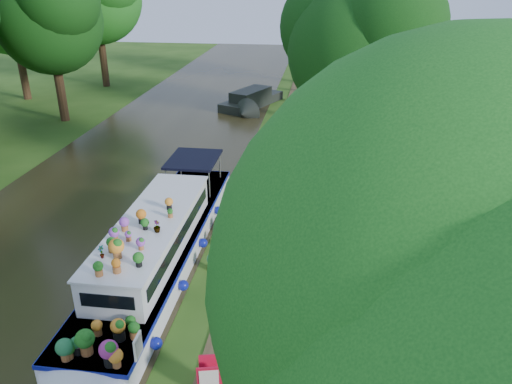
% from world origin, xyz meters
% --- Properties ---
extents(ground, '(100.00, 100.00, 0.00)m').
position_xyz_m(ground, '(0.00, 0.00, 0.00)').
color(ground, '#274C13').
rests_on(ground, ground).
extents(canal_water, '(10.00, 100.00, 0.02)m').
position_xyz_m(canal_water, '(-6.00, 0.00, 0.01)').
color(canal_water, black).
rests_on(canal_water, ground).
extents(towpath, '(2.20, 100.00, 0.03)m').
position_xyz_m(towpath, '(1.20, 0.00, 0.01)').
color(towpath, '#453920').
rests_on(towpath, ground).
extents(plant_boat, '(2.29, 13.52, 2.23)m').
position_xyz_m(plant_boat, '(-2.25, -1.99, 0.85)').
color(plant_boat, white).
rests_on(plant_boat, canal_water).
extents(tree_near_overhang, '(5.52, 5.28, 8.99)m').
position_xyz_m(tree_near_overhang, '(3.79, 3.06, 6.60)').
color(tree_near_overhang, black).
rests_on(tree_near_overhang, ground).
extents(tree_near_mid, '(6.90, 6.60, 9.40)m').
position_xyz_m(tree_near_mid, '(4.48, 15.08, 6.44)').
color(tree_near_mid, black).
rests_on(tree_near_mid, ground).
extents(tree_far_c, '(7.13, 6.82, 9.59)m').
position_xyz_m(tree_far_c, '(-13.52, 14.08, 6.52)').
color(tree_far_c, black).
rests_on(tree_far_c, ground).
extents(second_boat, '(3.98, 6.85, 1.24)m').
position_xyz_m(second_boat, '(-2.23, 18.84, 0.51)').
color(second_boat, black).
rests_on(second_boat, canal_water).
extents(sandwich_board, '(0.59, 0.56, 0.89)m').
position_xyz_m(sandwich_board, '(0.57, -6.64, 0.43)').
color(sandwich_board, '#B30C27').
rests_on(sandwich_board, towpath).
extents(pedestrian_pink, '(0.67, 0.45, 1.78)m').
position_xyz_m(pedestrian_pink, '(1.62, 23.86, 0.92)').
color(pedestrian_pink, '#DB5A71').
rests_on(pedestrian_pink, towpath).
extents(pedestrian_dark, '(0.93, 0.77, 1.74)m').
position_xyz_m(pedestrian_dark, '(1.65, 20.26, 0.90)').
color(pedestrian_dark, black).
rests_on(pedestrian_dark, towpath).
extents(verge_plant, '(0.51, 0.48, 0.45)m').
position_xyz_m(verge_plant, '(-0.32, 0.23, 0.22)').
color(verge_plant, '#2B6E21').
rests_on(verge_plant, ground).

